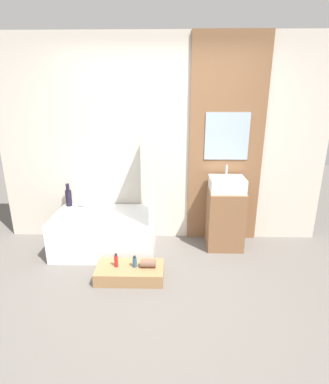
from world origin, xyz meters
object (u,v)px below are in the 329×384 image
vase_tall_dark (69,197)px  bottle_soap_secondary (135,262)px  bathtub (105,232)px  wooden_step_bench (130,272)px  sink (227,184)px  bottle_soap_primary (116,261)px  vase_round_light (82,202)px

vase_tall_dark → bottle_soap_secondary: 1.39m
bathtub → vase_tall_dark: (-0.53, 0.29, 0.36)m
wooden_step_bench → sink: sink is taller
bottle_soap_primary → bottle_soap_secondary: (0.20, 0.00, -0.01)m
wooden_step_bench → sink: 1.56m
wooden_step_bench → vase_round_light: (-0.74, 0.90, 0.47)m
vase_round_light → bottle_soap_primary: bearing=-56.3°
sink → vase_round_light: sink is taller
vase_round_light → bottle_soap_secondary: size_ratio=0.86×
wooden_step_bench → bottle_soap_secondary: size_ratio=5.57×
bottle_soap_primary → wooden_step_bench: bearing=0.0°
wooden_step_bench → bottle_soap_primary: bearing=180.0°
bathtub → vase_round_light: bearing=141.9°
sink → bottle_soap_primary: sink is taller
vase_tall_dark → bottle_soap_primary: bearing=-49.8°
sink → vase_tall_dark: 2.06m
bottle_soap_primary → sink: bearing=31.0°
vase_tall_dark → bathtub: bearing=-29.0°
bottle_soap_secondary → vase_round_light: bearing=131.6°
vase_tall_dark → vase_round_light: bearing=-5.1°
vase_round_light → wooden_step_bench: bearing=-50.4°
bottle_soap_primary → vase_round_light: bearing=123.7°
bathtub → wooden_step_bench: bearing=-57.8°
wooden_step_bench → vase_tall_dark: bearing=135.1°
wooden_step_bench → sink: size_ratio=1.70×
vase_round_light → bottle_soap_secondary: bearing=-48.4°
wooden_step_bench → vase_round_light: 1.25m
sink → vase_tall_dark: bearing=175.9°
vase_round_light → bottle_soap_primary: 1.13m
bathtub → wooden_step_bench: 0.75m
vase_tall_dark → bottle_soap_secondary: vase_tall_dark is taller
wooden_step_bench → bathtub: bearing=122.2°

